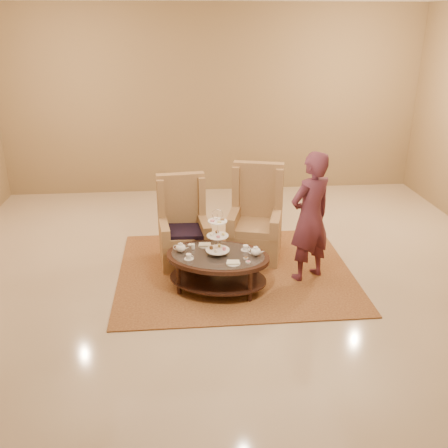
{
  "coord_description": "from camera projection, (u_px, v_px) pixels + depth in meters",
  "views": [
    {
      "loc": [
        -0.67,
        -5.63,
        3.19
      ],
      "look_at": [
        -0.14,
        0.2,
        0.79
      ],
      "focal_mm": 40.0,
      "sensor_mm": 36.0,
      "label": 1
    }
  ],
  "objects": [
    {
      "name": "tea_table",
      "position": [
        218.0,
        261.0,
        6.24
      ],
      "size": [
        1.5,
        1.23,
        1.09
      ],
      "rotation": [
        0.0,
        0.0,
        -0.29
      ],
      "color": "black",
      "rests_on": "ground"
    },
    {
      "name": "wall_back",
      "position": [
        213.0,
        102.0,
        9.48
      ],
      "size": [
        8.0,
        0.04,
        3.5
      ],
      "primitive_type": "cube",
      "color": "#947950",
      "rests_on": "ground"
    },
    {
      "name": "armchair_left",
      "position": [
        184.0,
        233.0,
        6.99
      ],
      "size": [
        0.73,
        0.75,
        1.23
      ],
      "rotation": [
        0.0,
        0.0,
        0.1
      ],
      "color": "#A1794C",
      "rests_on": "ground"
    },
    {
      "name": "person",
      "position": [
        310.0,
        217.0,
        6.34
      ],
      "size": [
        0.75,
        0.66,
        1.72
      ],
      "rotation": [
        0.0,
        0.0,
        3.63
      ],
      "color": "#532331",
      "rests_on": "ground"
    },
    {
      "name": "ceiling",
      "position": [
        236.0,
        286.0,
        6.46
      ],
      "size": [
        8.0,
        8.0,
        0.02
      ],
      "primitive_type": "cube",
      "color": "silver",
      "rests_on": "ground"
    },
    {
      "name": "ground",
      "position": [
        236.0,
        286.0,
        6.46
      ],
      "size": [
        8.0,
        8.0,
        0.0
      ],
      "primitive_type": "plane",
      "color": "#C8B394",
      "rests_on": "ground"
    },
    {
      "name": "rug",
      "position": [
        235.0,
        271.0,
        6.82
      ],
      "size": [
        3.13,
        2.61,
        0.02
      ],
      "rotation": [
        0.0,
        0.0,
        -0.0
      ],
      "color": "olive",
      "rests_on": "ground"
    },
    {
      "name": "armchair_right",
      "position": [
        256.0,
        226.0,
        7.17
      ],
      "size": [
        0.89,
        0.91,
        1.33
      ],
      "rotation": [
        0.0,
        0.0,
        -0.27
      ],
      "color": "#A1794C",
      "rests_on": "ground"
    }
  ]
}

